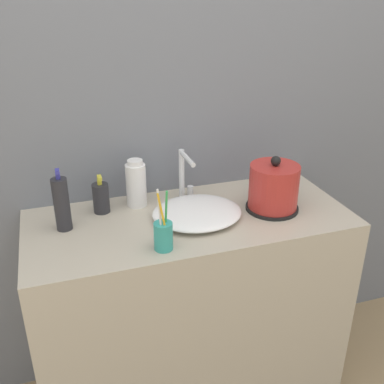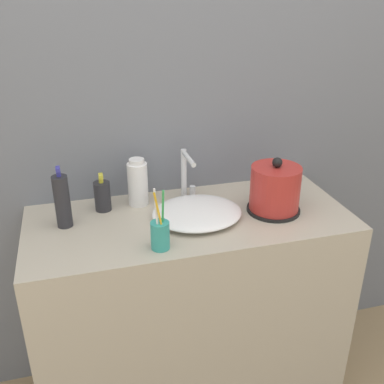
{
  "view_description": "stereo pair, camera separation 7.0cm",
  "coord_description": "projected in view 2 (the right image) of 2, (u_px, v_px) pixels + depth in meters",
  "views": [
    {
      "loc": [
        -0.44,
        -1.11,
        1.62
      ],
      "look_at": [
        0.01,
        0.25,
        0.95
      ],
      "focal_mm": 42.0,
      "sensor_mm": 36.0,
      "label": 1
    },
    {
      "loc": [
        -0.37,
        -1.13,
        1.62
      ],
      "look_at": [
        0.01,
        0.25,
        0.95
      ],
      "focal_mm": 42.0,
      "sensor_mm": 36.0,
      "label": 2
    }
  ],
  "objects": [
    {
      "name": "faucet",
      "position": [
        186.0,
        172.0,
        1.72
      ],
      "size": [
        0.06,
        0.16,
        0.2
      ],
      "color": "silver",
      "rests_on": "vanity_counter"
    },
    {
      "name": "shampoo_bottle",
      "position": [
        102.0,
        196.0,
        1.65
      ],
      "size": [
        0.06,
        0.06,
        0.15
      ],
      "color": "#28282D",
      "rests_on": "vanity_counter"
    },
    {
      "name": "toothbrush_cup",
      "position": [
        160.0,
        234.0,
        1.41
      ],
      "size": [
        0.06,
        0.06,
        0.21
      ],
      "color": "teal",
      "rests_on": "vanity_counter"
    },
    {
      "name": "sink_basin",
      "position": [
        197.0,
        213.0,
        1.61
      ],
      "size": [
        0.32,
        0.29,
        0.04
      ],
      "color": "white",
      "rests_on": "vanity_counter"
    },
    {
      "name": "electric_kettle",
      "position": [
        275.0,
        191.0,
        1.63
      ],
      "size": [
        0.2,
        0.2,
        0.21
      ],
      "color": "black",
      "rests_on": "vanity_counter"
    },
    {
      "name": "wall_back",
      "position": [
        171.0,
        78.0,
        1.67
      ],
      "size": [
        6.0,
        0.04,
        2.6
      ],
      "color": "slate",
      "rests_on": "ground_plane"
    },
    {
      "name": "vanity_counter",
      "position": [
        190.0,
        311.0,
        1.8
      ],
      "size": [
        1.17,
        0.5,
        0.85
      ],
      "color": "#B7AD99",
      "rests_on": "ground_plane"
    },
    {
      "name": "lotion_bottle",
      "position": [
        62.0,
        201.0,
        1.53
      ],
      "size": [
        0.05,
        0.05,
        0.22
      ],
      "color": "#28282D",
      "rests_on": "vanity_counter"
    },
    {
      "name": "mouthwash_bottle",
      "position": [
        138.0,
        183.0,
        1.68
      ],
      "size": [
        0.08,
        0.08,
        0.18
      ],
      "color": "white",
      "rests_on": "vanity_counter"
    }
  ]
}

